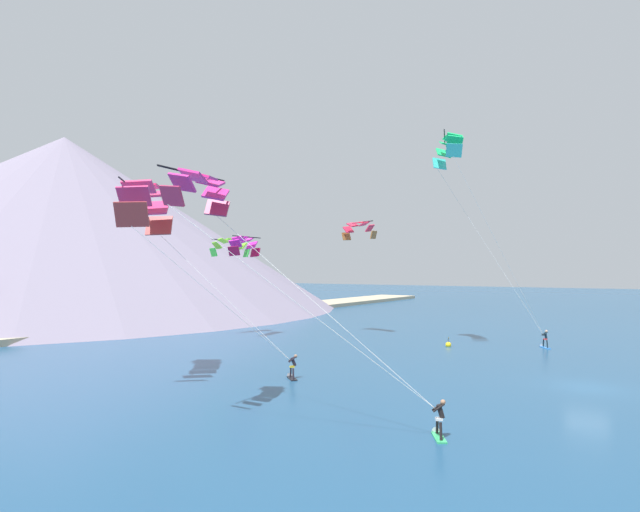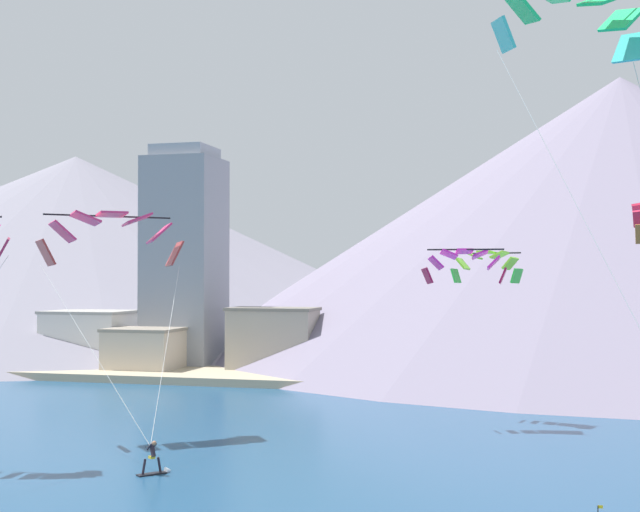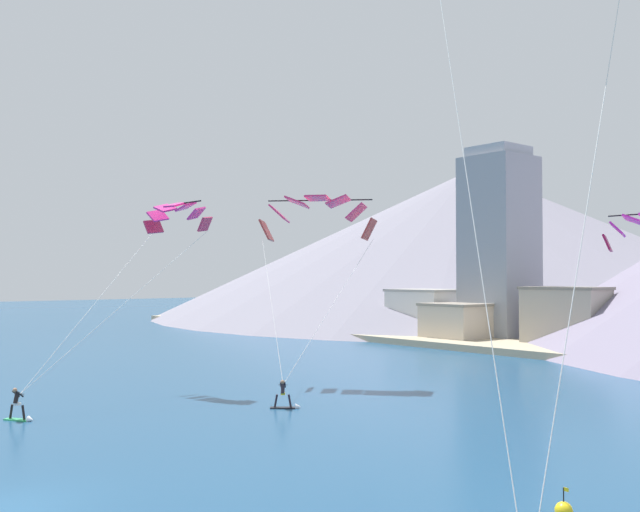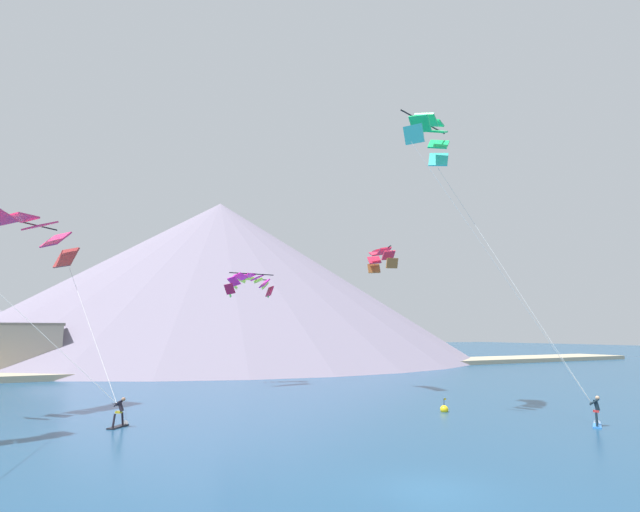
# 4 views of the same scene
# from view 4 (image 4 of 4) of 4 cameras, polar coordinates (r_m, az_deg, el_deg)

# --- Properties ---
(ground_plane) EXTENTS (400.00, 400.00, 0.00)m
(ground_plane) POSITION_cam_4_polar(r_m,az_deg,el_deg) (19.01, 12.58, -24.79)
(ground_plane) COLOR navy
(kitesurfer_near_trail) EXTENTS (1.43, 1.59, 1.74)m
(kitesurfer_near_trail) POSITION_cam_4_polar(r_m,az_deg,el_deg) (32.05, -21.78, -16.75)
(kitesurfer_near_trail) COLOR black
(kitesurfer_near_trail) RESTS_ON ground
(kitesurfer_mid_center) EXTENTS (1.66, 1.31, 1.79)m
(kitesurfer_mid_center) POSITION_cam_4_polar(r_m,az_deg,el_deg) (34.17, 29.07, -15.71)
(kitesurfer_mid_center) COLOR #337FDB
(kitesurfer_mid_center) RESTS_ON ground
(parafoil_kite_near_trail) EXTENTS (9.95, 10.98, 11.95)m
(parafoil_kite_near_trail) POSITION_cam_4_polar(r_m,az_deg,el_deg) (39.77, -31.12, 2.32)
(parafoil_kite_near_trail) COLOR #B23634
(parafoil_kite_mid_center) EXTENTS (7.93, 9.92, 19.20)m
(parafoil_kite_mid_center) POSITION_cam_4_polar(r_m,az_deg,el_deg) (37.78, 12.51, 13.31)
(parafoil_kite_mid_center) COLOR #3DCAC1
(parafoil_kite_distant_high_outer) EXTENTS (4.76, 2.54, 2.14)m
(parafoil_kite_distant_high_outer) POSITION_cam_4_polar(r_m,az_deg,el_deg) (54.20, -8.04, -3.29)
(parafoil_kite_distant_high_outer) COLOR green
(parafoil_kite_distant_low_drift) EXTENTS (2.00, 4.55, 2.17)m
(parafoil_kite_distant_low_drift) POSITION_cam_4_polar(r_m,az_deg,el_deg) (47.61, 7.01, -0.12)
(parafoil_kite_distant_low_drift) COLOR #A55F2B
(parafoil_kite_distant_mid_solo) EXTENTS (5.31, 2.30, 2.24)m
(parafoil_kite_distant_mid_solo) POSITION_cam_4_polar(r_m,az_deg,el_deg) (50.89, -8.05, -2.93)
(parafoil_kite_distant_mid_solo) COLOR #AA1344
(race_marker_buoy) EXTENTS (0.56, 0.56, 1.02)m
(race_marker_buoy) POSITION_cam_4_polar(r_m,az_deg,el_deg) (36.34, 14.01, -16.65)
(race_marker_buoy) COLOR yellow
(race_marker_buoy) RESTS_ON ground
(shoreline_strip) EXTENTS (180.00, 10.00, 0.70)m
(shoreline_strip) POSITION_cam_4_polar(r_m,az_deg,el_deg) (69.62, -17.88, -12.41)
(shoreline_strip) COLOR tan
(shoreline_strip) RESTS_ON ground
(shore_building_quay_east) EXTENTS (5.96, 7.27, 5.22)m
(shore_building_quay_east) POSITION_cam_4_polar(r_m,az_deg,el_deg) (73.30, -12.16, -10.65)
(shore_building_quay_east) COLOR silver
(shore_building_quay_east) RESTS_ON ground
(shore_building_quay_west) EXTENTS (8.39, 4.58, 6.48)m
(shore_building_quay_west) POSITION_cam_4_polar(r_m,az_deg,el_deg) (72.60, -30.60, -9.17)
(shore_building_quay_west) COLOR #A89E8E
(shore_building_quay_west) RESTS_ON ground
(shore_building_old_town) EXTENTS (9.64, 7.24, 6.04)m
(shore_building_old_town) POSITION_cam_4_polar(r_m,az_deg,el_deg) (81.55, 1.62, -10.34)
(shore_building_old_town) COLOR silver
(shore_building_old_town) RESTS_ON ground
(mountain_peak_west_ridge) EXTENTS (108.16, 108.16, 34.23)m
(mountain_peak_west_ridge) POSITION_cam_4_polar(r_m,az_deg,el_deg) (112.84, -11.56, -2.55)
(mountain_peak_west_ridge) COLOR gray
(mountain_peak_west_ridge) RESTS_ON ground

